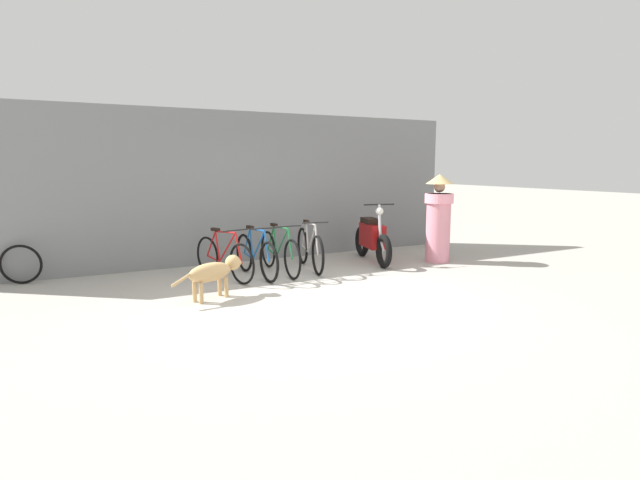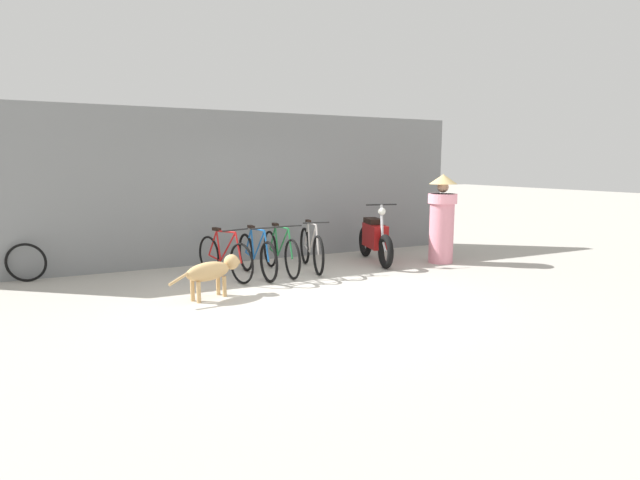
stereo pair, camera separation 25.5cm
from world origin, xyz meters
name	(u,v)px [view 1 (the left image)]	position (x,y,z in m)	size (l,w,h in m)	color
ground_plane	(311,297)	(0.00, 0.00, 0.00)	(60.00, 60.00, 0.00)	#ADA89E
shop_wall_back	(239,188)	(0.00, 3.04, 1.42)	(9.40, 0.20, 2.83)	slate
bicycle_0	(224,258)	(-0.75, 1.64, 0.35)	(0.57, 1.59, 0.85)	black
bicycle_1	(256,256)	(-0.23, 1.56, 0.36)	(0.46, 1.66, 0.86)	black
bicycle_2	(279,252)	(0.24, 1.66, 0.36)	(0.46, 1.76, 0.87)	black
bicycle_3	(310,249)	(0.84, 1.70, 0.37)	(0.50, 1.71, 0.89)	black
motorcycle	(372,239)	(2.20, 1.75, 0.45)	(0.64, 1.81, 1.14)	black
stray_dog	(214,271)	(-1.22, 0.55, 0.39)	(1.12, 0.57, 0.57)	tan
person_in_robes	(438,217)	(3.32, 1.18, 0.87)	(0.76, 0.76, 1.67)	pink
spare_tire_left	(21,264)	(-3.64, 2.80, 0.31)	(0.61, 0.21, 0.62)	black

